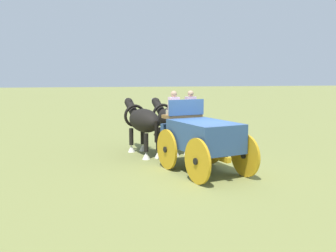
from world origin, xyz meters
name	(u,v)px	position (x,y,z in m)	size (l,w,h in m)	color
ground_plane	(204,173)	(0.00, 0.00, 0.00)	(220.00, 220.00, 0.00)	olive
show_wagon	(201,136)	(0.17, 0.04, 1.20)	(5.58, 2.54, 2.64)	#2D4C7A
draft_horse_near	(143,121)	(3.34, 1.44, 1.35)	(3.19, 1.41, 2.22)	black
draft_horse_off	(171,120)	(3.62, 0.17, 1.34)	(3.14, 1.44, 2.20)	black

